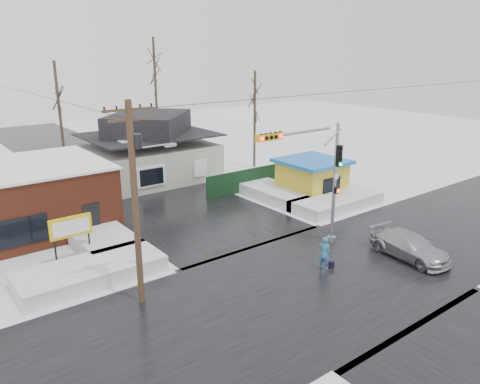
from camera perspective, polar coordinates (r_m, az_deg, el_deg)
ground at (r=23.82m, az=9.97°, el=-10.48°), size 120.00×120.00×0.00m
road_ns at (r=23.81m, az=9.97°, el=-10.46°), size 10.00×120.00×0.02m
road_ew at (r=23.81m, az=9.97°, el=-10.46°), size 120.00×10.00×0.02m
snowbank_nw at (r=24.47m, az=-17.71°, el=-9.24°), size 7.00×3.00×0.80m
snowbank_ne at (r=34.21m, az=11.68°, el=-1.18°), size 7.00×3.00×0.80m
snowbank_nside_w at (r=29.42m, az=-17.49°, el=-4.69°), size 3.00×8.00×0.80m
snowbank_nside_e at (r=36.19m, az=3.63°, el=0.17°), size 3.00×8.00×0.80m
traffic_signal at (r=25.76m, az=9.34°, el=2.53°), size 6.05×0.68×7.00m
utility_pole at (r=20.08m, az=-12.56°, el=-0.14°), size 3.15×0.44×9.00m
brick_building at (r=31.65m, az=-27.10°, el=-1.07°), size 12.20×8.20×4.12m
marquee_sign at (r=26.08m, az=-19.93°, el=-4.17°), size 2.20×0.21×2.55m
house at (r=41.04m, az=-10.95°, el=5.12°), size 10.40×8.40×5.76m
kiosk at (r=36.18m, az=8.74°, el=1.74°), size 4.60×4.60×2.88m
fence at (r=37.21m, az=1.04°, el=1.48°), size 8.00×0.12×1.80m
tree_far_left at (r=41.83m, az=-21.44°, el=11.89°), size 3.00×3.00×10.00m
tree_far_mid at (r=47.37m, az=-10.40°, el=15.17°), size 3.00×3.00×12.00m
tree_far_right at (r=44.12m, az=1.83°, el=12.20°), size 3.00×3.00×9.00m
pedestrian at (r=24.52m, az=10.25°, el=-7.36°), size 0.64×0.76×1.77m
car at (r=27.06m, az=19.96°, el=-6.26°), size 2.28×4.76×1.34m
shopping_bag at (r=24.97m, az=11.09°, el=-8.74°), size 0.30×0.18×0.35m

